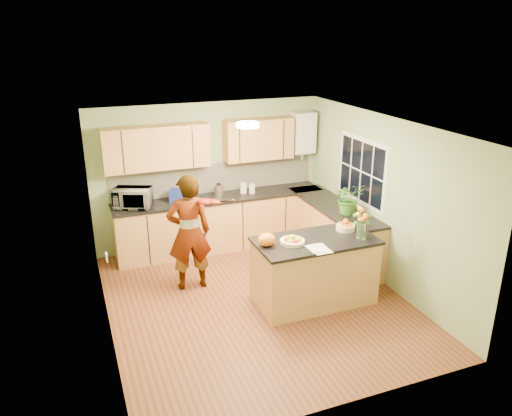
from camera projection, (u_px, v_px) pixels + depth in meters
name	position (u px, v px, depth m)	size (l,w,h in m)	color
floor	(256.00, 301.00, 7.09)	(4.50, 4.50, 0.00)	brown
ceiling	(256.00, 126.00, 6.23)	(4.00, 4.50, 0.02)	white
wall_back	(209.00, 175.00, 8.63)	(4.00, 0.02, 2.50)	#8AA475
wall_front	(343.00, 300.00, 4.69)	(4.00, 0.02, 2.50)	#8AA475
wall_left	(101.00, 241.00, 5.98)	(0.02, 4.50, 2.50)	#8AA475
wall_right	(382.00, 201.00, 7.34)	(0.02, 4.50, 2.50)	#8AA475
back_counter	(221.00, 222.00, 8.67)	(3.64, 0.62, 0.94)	tan
right_counter	(333.00, 232.00, 8.25)	(0.62, 2.24, 0.94)	tan
splashback	(215.00, 177.00, 8.67)	(3.60, 0.02, 0.52)	beige
upper_cabinets	(200.00, 144.00, 8.22)	(3.20, 0.34, 0.70)	tan
boiler	(303.00, 133.00, 8.85)	(0.40, 0.30, 0.86)	white
window_right	(361.00, 171.00, 7.76)	(0.01, 1.30, 1.05)	white
light_switch	(107.00, 257.00, 5.44)	(0.02, 0.09, 0.09)	white
ceiling_lamp	(248.00, 125.00, 6.51)	(0.30, 0.30, 0.07)	#FFEABF
peninsula_island	(314.00, 271.00, 6.93)	(1.66, 0.85, 0.95)	tan
fruit_dish	(292.00, 240.00, 6.63)	(0.33, 0.33, 0.12)	beige
orange_bowl	(345.00, 226.00, 7.06)	(0.27, 0.27, 0.15)	beige
flower_vase	(363.00, 215.00, 6.70)	(0.27, 0.27, 0.50)	silver
orange_bag	(267.00, 240.00, 6.54)	(0.23, 0.20, 0.18)	orange
papers	(320.00, 249.00, 6.46)	(0.24, 0.32, 0.01)	white
violinist	(189.00, 233.00, 7.19)	(0.64, 0.42, 1.74)	tan
violin	(205.00, 201.00, 6.88)	(0.55, 0.22, 0.11)	#490E04
microwave	(133.00, 198.00, 7.94)	(0.57, 0.38, 0.31)	white
blue_box	(178.00, 196.00, 8.22)	(0.27, 0.20, 0.21)	navy
kettle	(219.00, 190.00, 8.43)	(0.16, 0.16, 0.30)	#B5B5BA
jar_cream	(243.00, 188.00, 8.65)	(0.12, 0.12, 0.18)	beige
jar_white	(252.00, 189.00, 8.65)	(0.11, 0.11, 0.16)	white
potted_plant	(349.00, 198.00, 7.64)	(0.45, 0.39, 0.50)	#3D7928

